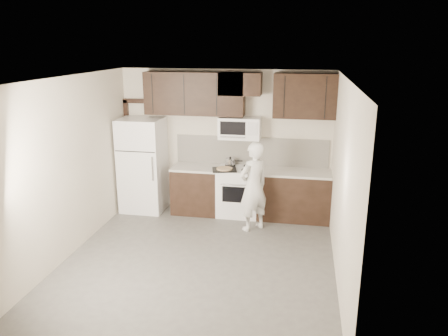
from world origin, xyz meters
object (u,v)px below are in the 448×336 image
(stove, at_px, (238,191))
(microwave, at_px, (240,128))
(refrigerator, at_px, (143,165))
(person, at_px, (253,187))

(stove, distance_m, microwave, 1.20)
(refrigerator, xyz_separation_m, person, (2.21, -0.59, -0.11))
(stove, xyz_separation_m, refrigerator, (-1.85, -0.05, 0.44))
(microwave, bearing_deg, stove, -89.90)
(microwave, xyz_separation_m, refrigerator, (-1.85, -0.17, -0.75))
(refrigerator, bearing_deg, person, -14.99)
(refrigerator, bearing_deg, microwave, 5.15)
(stove, distance_m, person, 0.80)
(stove, height_order, refrigerator, refrigerator)
(stove, relative_size, microwave, 1.24)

